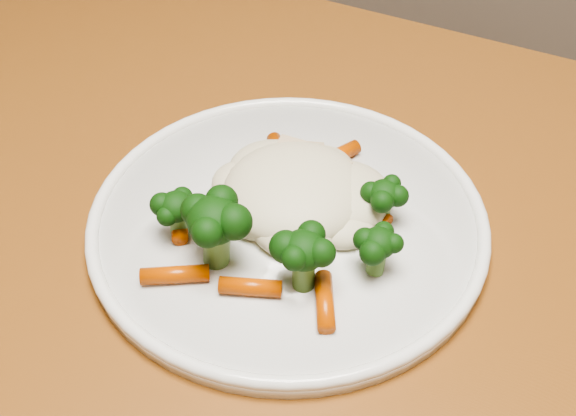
# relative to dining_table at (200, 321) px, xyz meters

# --- Properties ---
(dining_table) EXTENTS (1.19, 0.84, 0.75)m
(dining_table) POSITION_rel_dining_table_xyz_m (0.00, 0.00, 0.00)
(dining_table) COLOR brown
(dining_table) RESTS_ON ground
(plate) EXTENTS (0.30, 0.30, 0.01)m
(plate) POSITION_rel_dining_table_xyz_m (0.07, 0.04, 0.11)
(plate) COLOR white
(plate) RESTS_ON dining_table
(meal) EXTENTS (0.18, 0.20, 0.05)m
(meal) POSITION_rel_dining_table_xyz_m (0.07, 0.03, 0.14)
(meal) COLOR beige
(meal) RESTS_ON plate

